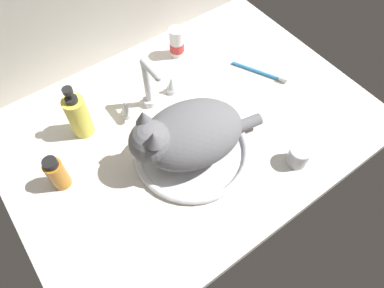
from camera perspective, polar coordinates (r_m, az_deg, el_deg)
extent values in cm
cube|color=silver|center=(100.53, -0.43, 2.69)|extent=(101.64, 73.91, 3.00)
cube|color=beige|center=(113.57, -12.57, 20.22)|extent=(101.64, 2.40, 34.91)
torus|color=white|center=(93.26, 0.00, -1.01)|extent=(31.19, 31.19, 2.00)
cylinder|color=white|center=(93.85, 0.00, -1.24)|extent=(28.18, 28.18, 0.60)
cylinder|color=silver|center=(104.01, -6.86, 6.92)|extent=(4.00, 4.00, 2.07)
cylinder|color=silver|center=(97.94, -7.35, 10.02)|extent=(2.00, 2.00, 14.36)
sphere|color=silver|center=(92.89, -7.83, 13.06)|extent=(2.20, 2.20, 2.20)
cylinder|color=silver|center=(90.72, -6.70, 11.91)|extent=(2.00, 6.71, 2.00)
sphere|color=silver|center=(88.61, -5.52, 10.70)|extent=(2.10, 2.10, 2.10)
cylinder|color=silver|center=(102.26, -10.55, 4.80)|extent=(3.20, 3.20, 1.60)
cone|color=silver|center=(99.95, -10.82, 5.86)|extent=(2.88, 2.88, 4.44)
cylinder|color=silver|center=(106.66, -3.26, 8.77)|extent=(3.20, 3.20, 1.60)
cone|color=silver|center=(104.44, -3.34, 9.88)|extent=(2.88, 2.88, 4.44)
ellipsoid|color=slate|center=(86.94, 0.00, 1.66)|extent=(29.62, 23.71, 13.18)
sphere|color=slate|center=(82.51, -6.68, 0.33)|extent=(10.58, 10.58, 10.58)
cone|color=slate|center=(76.07, -6.24, 0.89)|extent=(4.02, 4.02, 3.97)
cone|color=slate|center=(79.76, -7.90, 4.32)|extent=(4.02, 4.02, 3.97)
ellipsoid|color=silver|center=(82.99, -9.16, -1.04)|extent=(3.98, 4.98, 3.39)
ellipsoid|color=silver|center=(85.74, -5.62, -0.72)|extent=(9.29, 11.65, 7.25)
cylinder|color=slate|center=(95.55, 8.09, 2.98)|extent=(11.50, 5.30, 3.20)
cylinder|color=#B2B5BA|center=(94.69, 16.82, -2.01)|extent=(5.47, 5.47, 4.61)
cylinder|color=silver|center=(92.41, 17.24, -1.10)|extent=(5.58, 5.58, 1.00)
cylinder|color=#C67A23|center=(91.71, -20.98, -4.62)|extent=(4.56, 4.56, 8.90)
cylinder|color=black|center=(87.36, -22.03, -2.92)|extent=(3.42, 3.42, 1.80)
cylinder|color=white|center=(116.15, -2.48, 15.77)|extent=(4.54, 4.54, 7.65)
cylinder|color=#D13838|center=(116.55, -2.47, 15.54)|extent=(4.67, 4.67, 3.06)
cylinder|color=white|center=(113.00, -2.58, 17.64)|extent=(4.76, 4.76, 2.14)
cylinder|color=#E5DB4C|center=(97.79, -17.90, 4.25)|extent=(5.76, 5.76, 12.52)
cylinder|color=black|center=(92.73, -19.00, 6.82)|extent=(3.17, 3.17, 1.20)
cylinder|color=black|center=(91.56, -19.28, 7.48)|extent=(1.15, 1.15, 2.08)
cylinder|color=black|center=(90.40, -19.57, 8.15)|extent=(2.59, 2.59, 1.20)
cylinder|color=#338CD1|center=(114.19, 10.21, 11.65)|extent=(7.90, 14.30, 1.00)
cube|color=white|center=(112.64, 14.57, 10.19)|extent=(2.24, 2.86, 1.20)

